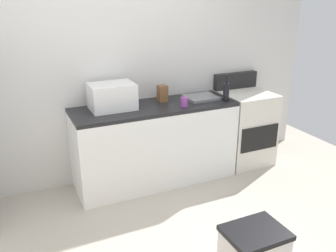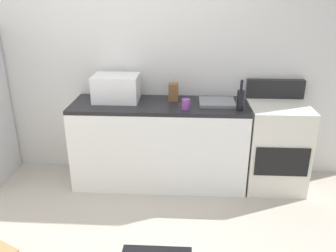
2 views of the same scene
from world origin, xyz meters
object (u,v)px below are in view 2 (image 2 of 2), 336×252
at_px(stove_oven, 275,144).
at_px(wine_bottle, 240,99).
at_px(knife_block, 173,92).
at_px(microwave, 116,88).
at_px(coffee_mug, 186,104).

height_order(stove_oven, wine_bottle, wine_bottle).
distance_m(stove_oven, knife_block, 1.20).
relative_size(microwave, coffee_mug, 4.60).
bearing_deg(wine_bottle, microwave, 168.66).
bearing_deg(stove_oven, knife_block, 174.32).
relative_size(stove_oven, wine_bottle, 3.67).
bearing_deg(microwave, coffee_mug, -18.41).
xyz_separation_m(stove_oven, wine_bottle, (-0.43, -0.18, 0.54)).
relative_size(stove_oven, microwave, 2.39).
xyz_separation_m(microwave, wine_bottle, (1.24, -0.25, -0.03)).
xyz_separation_m(coffee_mug, knife_block, (-0.13, 0.28, 0.04)).
distance_m(wine_bottle, coffee_mug, 0.52).
bearing_deg(knife_block, stove_oven, -5.68).
distance_m(stove_oven, microwave, 1.76).
bearing_deg(coffee_mug, knife_block, 115.31).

